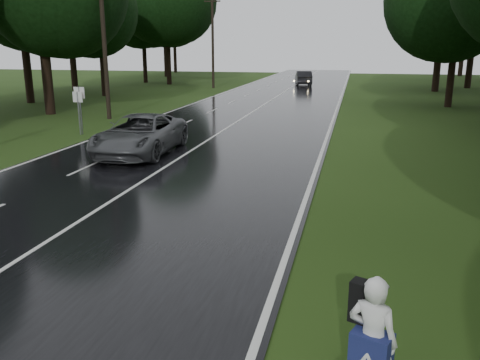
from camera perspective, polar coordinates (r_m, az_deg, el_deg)
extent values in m
plane|color=#253F12|center=(12.51, -23.36, -8.13)|extent=(160.00, 160.00, 0.00)
cube|color=black|center=(30.37, -0.84, 6.30)|extent=(12.00, 140.00, 0.04)
cube|color=silver|center=(30.36, -0.84, 6.35)|extent=(0.12, 140.00, 0.01)
imported|color=#484A4D|center=(22.44, -11.29, 5.10)|extent=(3.04, 6.17, 1.69)
imported|color=black|center=(61.54, 7.23, 11.45)|extent=(2.60, 5.21, 1.64)
imported|color=silver|center=(7.12, 14.80, -17.26)|extent=(0.79, 0.66, 1.84)
cube|color=black|center=(7.12, 14.13, -13.39)|extent=(0.47, 0.36, 0.59)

